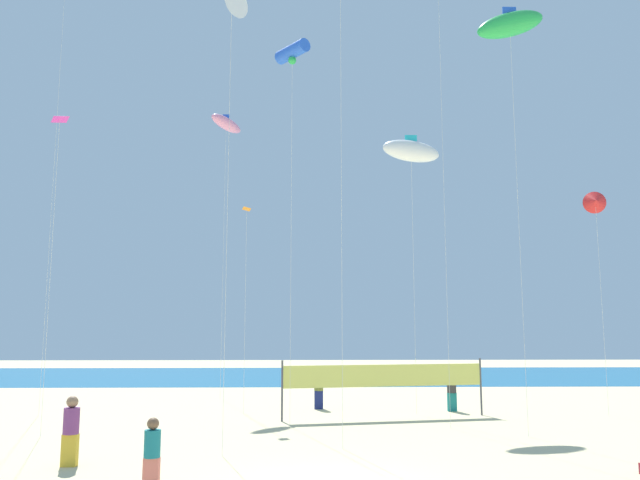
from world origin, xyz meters
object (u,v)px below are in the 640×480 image
Objects in this scene: beachgoer_teal_shirt at (152,452)px; volleyball_net at (385,378)px; kite_magenta_diamond at (59,123)px; kite_orange_diamond at (247,219)px; kite_red_delta at (595,202)px; beachgoer_olive_shirt at (319,387)px; kite_white_inflatable at (411,151)px; beachgoer_charcoal_shirt at (452,390)px; kite_green_inflatable at (510,25)px; beachgoer_plum_shirt at (71,428)px; kite_pink_inflatable at (226,124)px; kite_white_delta at (232,5)px; kite_blue_tube at (292,53)px.

beachgoer_teal_shirt is 0.19× the size of volleyball_net.
kite_magenta_diamond is 1.25× the size of kite_orange_diamond.
kite_red_delta reaches higher than volleyball_net.
beachgoer_olive_shirt is 0.15× the size of kite_white_inflatable.
kite_green_inflatable reaches higher than beachgoer_charcoal_shirt.
kite_white_inflatable is at bearing 37.52° from volleyball_net.
kite_red_delta reaches higher than beachgoer_charcoal_shirt.
kite_orange_diamond is (3.69, 10.28, 7.62)m from beachgoer_plum_shirt.
volleyball_net is at bearing -65.75° from beachgoer_charcoal_shirt.
kite_pink_inflatable is 9.03m from kite_orange_diamond.
beachgoer_teal_shirt is at bearing -147.99° from kite_green_inflatable.
kite_magenta_diamond is at bearing 178.58° from kite_green_inflatable.
beachgoer_teal_shirt is at bearing -143.85° from kite_red_delta.
kite_red_delta is 1.06× the size of kite_orange_diamond.
beachgoer_teal_shirt is at bearing 50.54° from beachgoer_plum_shirt.
beachgoer_olive_shirt is at bearing 74.03° from kite_white_delta.
kite_blue_tube is at bearing 13.41° from kite_magenta_diamond.
volleyball_net is 16.18m from kite_magenta_diamond.
kite_green_inflatable reaches higher than beachgoer_olive_shirt.
beachgoer_charcoal_shirt is at bearing 164.99° from kite_red_delta.
kite_orange_diamond is (-9.27, -0.71, 7.65)m from beachgoer_charcoal_shirt.
kite_red_delta is (16.41, 11.99, 8.38)m from beachgoer_teal_shirt.
volleyball_net is 0.59× the size of kite_white_delta.
beachgoer_olive_shirt is 0.12× the size of kite_pink_inflatable.
kite_magenta_diamond is (-15.69, -6.27, 10.20)m from beachgoer_charcoal_shirt.
beachgoer_teal_shirt is 0.18× the size of kite_orange_diamond.
kite_white_delta is 1.16× the size of kite_white_inflatable.
volleyball_net reaches higher than beachgoer_plum_shirt.
beachgoer_teal_shirt is 13.75m from kite_white_delta.
beachgoer_olive_shirt is 17.09m from kite_white_delta.
kite_pink_inflatable reaches higher than beachgoer_olive_shirt.
kite_white_inflatable is at bearing 135.95° from beachgoer_plum_shirt.
beachgoer_charcoal_shirt is at bearing -77.84° from beachgoer_teal_shirt.
kite_red_delta is at bearing 43.71° from kite_green_inflatable.
kite_green_inflatable is 13.53m from kite_orange_diamond.
kite_red_delta is (8.05, -0.76, -2.49)m from kite_white_inflatable.
beachgoer_plum_shirt is at bearing -137.41° from volleyball_net.
kite_orange_diamond is at bearing 40.89° from kite_magenta_diamond.
beachgoer_teal_shirt is 0.10× the size of kite_pink_inflatable.
kite_pink_inflatable is at bearing 106.73° from kite_orange_diamond.
kite_white_delta is at bearing 111.96° from beachgoer_plum_shirt.
kite_white_delta is at bearing -51.10° from beachgoer_charcoal_shirt.
beachgoer_teal_shirt is 0.11× the size of kite_blue_tube.
kite_white_delta is 17.91m from kite_red_delta.
kite_white_inflatable reaches higher than kite_orange_diamond.
kite_white_delta is at bearing -126.98° from volleyball_net.
kite_orange_diamond is at bearing 178.35° from kite_white_inflatable.
beachgoer_charcoal_shirt is 3.95m from volleyball_net.
kite_magenta_diamond reaches higher than kite_orange_diamond.
kite_white_delta is at bearing -108.58° from kite_blue_tube.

